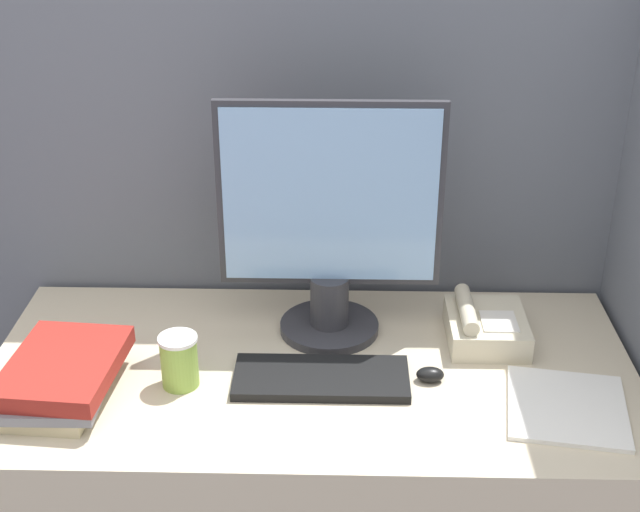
{
  "coord_description": "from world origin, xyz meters",
  "views": [
    {
      "loc": [
        0.06,
        -1.28,
        1.86
      ],
      "look_at": [
        0.02,
        0.39,
        1.03
      ],
      "focal_mm": 50.0,
      "sensor_mm": 36.0,
      "label": 1
    }
  ],
  "objects_px": {
    "keyboard": "(321,378)",
    "book_stack": "(63,376)",
    "monitor": "(330,232)",
    "mouse": "(430,375)",
    "desk_telephone": "(485,326)",
    "coffee_cup": "(179,361)"
  },
  "relations": [
    {
      "from": "keyboard",
      "to": "book_stack",
      "type": "xyz_separation_m",
      "value": [
        -0.53,
        -0.06,
        0.03
      ]
    },
    {
      "from": "monitor",
      "to": "mouse",
      "type": "height_order",
      "value": "monitor"
    },
    {
      "from": "mouse",
      "to": "desk_telephone",
      "type": "relative_size",
      "value": 0.29
    },
    {
      "from": "keyboard",
      "to": "coffee_cup",
      "type": "height_order",
      "value": "coffee_cup"
    },
    {
      "from": "monitor",
      "to": "desk_telephone",
      "type": "bearing_deg",
      "value": -5.75
    },
    {
      "from": "keyboard",
      "to": "mouse",
      "type": "height_order",
      "value": "mouse"
    },
    {
      "from": "book_stack",
      "to": "desk_telephone",
      "type": "relative_size",
      "value": 1.49
    },
    {
      "from": "coffee_cup",
      "to": "desk_telephone",
      "type": "xyz_separation_m",
      "value": [
        0.67,
        0.19,
        -0.02
      ]
    },
    {
      "from": "monitor",
      "to": "desk_telephone",
      "type": "xyz_separation_m",
      "value": [
        0.36,
        -0.04,
        -0.22
      ]
    },
    {
      "from": "keyboard",
      "to": "desk_telephone",
      "type": "relative_size",
      "value": 1.82
    },
    {
      "from": "keyboard",
      "to": "mouse",
      "type": "bearing_deg",
      "value": 2.42
    },
    {
      "from": "mouse",
      "to": "book_stack",
      "type": "xyz_separation_m",
      "value": [
        -0.77,
        -0.07,
        0.03
      ]
    },
    {
      "from": "monitor",
      "to": "book_stack",
      "type": "distance_m",
      "value": 0.65
    },
    {
      "from": "monitor",
      "to": "desk_telephone",
      "type": "distance_m",
      "value": 0.42
    },
    {
      "from": "mouse",
      "to": "coffee_cup",
      "type": "xyz_separation_m",
      "value": [
        -0.53,
        -0.03,
        0.04
      ]
    },
    {
      "from": "monitor",
      "to": "keyboard",
      "type": "distance_m",
      "value": 0.33
    },
    {
      "from": "keyboard",
      "to": "coffee_cup",
      "type": "bearing_deg",
      "value": -176.96
    },
    {
      "from": "coffee_cup",
      "to": "book_stack",
      "type": "height_order",
      "value": "coffee_cup"
    },
    {
      "from": "monitor",
      "to": "keyboard",
      "type": "bearing_deg",
      "value": -93.69
    },
    {
      "from": "mouse",
      "to": "book_stack",
      "type": "relative_size",
      "value": 0.19
    },
    {
      "from": "keyboard",
      "to": "desk_telephone",
      "type": "bearing_deg",
      "value": 25.86
    },
    {
      "from": "monitor",
      "to": "book_stack",
      "type": "height_order",
      "value": "monitor"
    }
  ]
}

